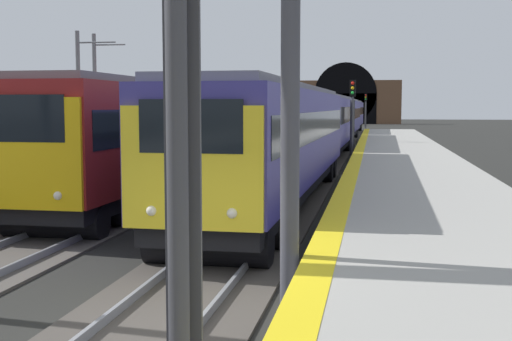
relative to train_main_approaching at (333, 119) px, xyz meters
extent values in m
plane|color=black|center=(-42.87, 0.00, -2.26)|extent=(320.00, 320.00, 0.00)
cube|color=#9E9B93|center=(-42.87, -4.53, -1.72)|extent=(112.00, 4.69, 1.09)
cube|color=yellow|center=(-42.87, -2.44, -1.16)|extent=(112.00, 0.50, 0.01)
cube|color=#423D38|center=(-42.87, 0.00, -2.23)|extent=(160.00, 3.00, 0.06)
cube|color=gray|center=(-42.87, 0.72, -2.13)|extent=(160.00, 0.07, 0.15)
cube|color=gray|center=(-42.87, -0.72, -2.13)|extent=(160.00, 0.07, 0.15)
cube|color=navy|center=(-30.22, 0.00, 0.11)|extent=(19.57, 3.19, 2.79)
cube|color=black|center=(-30.22, 0.00, 0.43)|extent=(18.79, 3.20, 0.87)
cube|color=slate|center=(-30.22, 0.00, 1.60)|extent=(18.98, 2.75, 0.20)
cube|color=black|center=(-30.22, 0.00, -1.47)|extent=(19.17, 2.84, 0.51)
cylinder|color=black|center=(-38.88, 0.15, -1.80)|extent=(0.97, 2.64, 0.93)
cylinder|color=black|center=(-37.08, 0.12, -1.80)|extent=(0.97, 2.64, 0.93)
cylinder|color=black|center=(-23.37, -0.12, -1.80)|extent=(0.97, 2.64, 0.93)
cylinder|color=black|center=(-21.57, -0.15, -1.80)|extent=(0.97, 2.64, 0.93)
cube|color=yellow|center=(-40.02, 0.17, -0.12)|extent=(0.17, 2.74, 2.34)
cube|color=black|center=(-40.07, 0.17, 0.67)|extent=(0.07, 2.00, 1.00)
sphere|color=#F2EACC|center=(-40.10, -0.62, -0.94)|extent=(0.20, 0.20, 0.20)
sphere|color=#F2EACC|center=(-40.07, 0.95, -0.94)|extent=(0.20, 0.20, 0.20)
cube|color=navy|center=(-10.07, 0.00, 0.11)|extent=(19.57, 3.19, 2.79)
cube|color=black|center=(-10.07, 0.00, 0.49)|extent=(18.79, 3.20, 0.98)
cube|color=slate|center=(-10.07, 0.00, 1.60)|extent=(18.98, 2.75, 0.20)
cube|color=black|center=(-10.07, 0.00, -1.47)|extent=(19.17, 2.84, 0.51)
cylinder|color=black|center=(-18.35, 0.14, -1.80)|extent=(0.97, 2.64, 0.93)
cylinder|color=black|center=(-16.55, 0.11, -1.80)|extent=(0.97, 2.64, 0.93)
cylinder|color=black|center=(-3.59, -0.11, -1.80)|extent=(0.97, 2.64, 0.93)
cylinder|color=black|center=(-1.79, -0.14, -1.80)|extent=(0.97, 2.64, 0.93)
cube|color=navy|center=(10.09, 0.00, 0.11)|extent=(19.57, 3.19, 2.79)
cube|color=black|center=(10.09, 0.00, 0.35)|extent=(18.79, 3.20, 0.92)
cube|color=slate|center=(10.09, 0.00, 1.60)|extent=(18.98, 2.75, 0.20)
cube|color=black|center=(10.09, 0.00, -1.47)|extent=(19.17, 2.84, 0.51)
cylinder|color=black|center=(1.27, 0.15, -1.80)|extent=(0.97, 2.64, 0.93)
cylinder|color=black|center=(3.07, 0.12, -1.80)|extent=(0.97, 2.64, 0.93)
cylinder|color=black|center=(17.10, -0.12, -1.80)|extent=(0.97, 2.64, 0.93)
cylinder|color=black|center=(18.90, -0.15, -1.80)|extent=(0.97, 2.64, 0.93)
cube|color=navy|center=(30.24, 0.00, 0.11)|extent=(19.57, 3.19, 2.79)
cube|color=black|center=(30.24, 0.00, 0.41)|extent=(18.79, 3.20, 0.90)
cube|color=slate|center=(30.24, 0.00, 1.60)|extent=(18.98, 2.75, 0.20)
cube|color=black|center=(30.24, 0.00, -1.47)|extent=(19.17, 2.84, 0.51)
cylinder|color=black|center=(21.85, 0.14, -1.80)|extent=(0.97, 2.64, 0.93)
cylinder|color=black|center=(23.65, 0.11, -1.80)|extent=(0.97, 2.64, 0.93)
cylinder|color=black|center=(36.83, -0.11, -1.80)|extent=(0.97, 2.64, 0.93)
cylinder|color=black|center=(38.63, -0.14, -1.80)|extent=(0.97, 2.64, 0.93)
cube|color=maroon|center=(-27.82, 4.52, 0.16)|extent=(20.31, 3.09, 2.99)
cube|color=black|center=(-27.82, 4.52, 0.47)|extent=(19.50, 3.11, 0.96)
cube|color=slate|center=(-27.82, 4.52, 1.76)|extent=(19.69, 2.65, 0.20)
cube|color=black|center=(-27.82, 4.52, -1.51)|extent=(19.90, 2.74, 0.49)
cylinder|color=black|center=(-36.75, 4.63, -1.82)|extent=(0.91, 2.63, 0.88)
cylinder|color=black|center=(-34.95, 4.61, -1.82)|extent=(0.91, 2.63, 0.88)
cylinder|color=black|center=(-20.68, 4.44, -1.82)|extent=(0.91, 2.63, 0.88)
cylinder|color=black|center=(-18.88, 4.42, -1.82)|extent=(0.91, 2.63, 0.88)
cube|color=#E5B20F|center=(-37.99, 4.64, -0.05)|extent=(0.15, 2.73, 2.57)
cube|color=black|center=(-38.04, 4.64, 0.76)|extent=(0.06, 1.99, 1.08)
sphere|color=#F2EACC|center=(-38.06, 3.86, -0.98)|extent=(0.20, 0.20, 0.20)
cube|color=maroon|center=(-6.90, 4.52, 0.16)|extent=(20.31, 3.09, 2.99)
cube|color=black|center=(-6.90, 4.52, 0.62)|extent=(19.50, 3.11, 0.89)
cube|color=slate|center=(-6.90, 4.52, 1.76)|extent=(19.69, 2.65, 0.20)
cube|color=black|center=(-6.90, 4.52, -1.51)|extent=(19.90, 2.74, 0.49)
cylinder|color=black|center=(-15.81, 4.63, -1.82)|extent=(0.91, 2.63, 0.88)
cylinder|color=black|center=(-14.01, 4.61, -1.82)|extent=(0.91, 2.63, 0.88)
cylinder|color=black|center=(0.21, 4.44, -1.82)|extent=(0.91, 2.63, 0.88)
cylinder|color=black|center=(2.01, 4.42, -1.82)|extent=(0.91, 2.63, 0.88)
cube|color=maroon|center=(14.01, 4.52, 0.16)|extent=(20.31, 3.09, 2.99)
cube|color=black|center=(14.01, 4.52, 0.56)|extent=(19.50, 3.11, 1.01)
cube|color=slate|center=(14.01, 4.52, 1.76)|extent=(19.69, 2.65, 0.20)
cube|color=black|center=(14.01, 4.52, -1.51)|extent=(19.90, 2.74, 0.49)
cylinder|color=black|center=(5.18, 4.63, -1.82)|extent=(0.91, 2.63, 0.88)
cylinder|color=black|center=(6.98, 4.61, -1.82)|extent=(0.91, 2.63, 0.88)
cylinder|color=black|center=(21.05, 4.44, -1.82)|extent=(0.91, 2.63, 0.88)
cylinder|color=black|center=(22.85, 4.42, -1.82)|extent=(0.91, 2.63, 0.88)
cube|color=black|center=(-6.90, 4.52, 2.31)|extent=(1.32, 1.72, 0.90)
cylinder|color=#38383D|center=(-47.35, -1.78, 0.12)|extent=(0.16, 0.16, 4.76)
cube|color=#38383D|center=(-47.21, -1.78, 0.12)|extent=(0.04, 0.28, 4.28)
cylinder|color=#4C4C54|center=(-9.70, -1.78, -0.33)|extent=(0.16, 0.16, 3.87)
cube|color=black|center=(-9.70, -1.78, 2.13)|extent=(0.20, 0.38, 1.05)
cube|color=#4C4C54|center=(-9.56, -1.78, -0.33)|extent=(0.04, 0.28, 3.48)
sphere|color=red|center=(-9.83, -1.78, 2.46)|extent=(0.20, 0.20, 0.20)
sphere|color=yellow|center=(-9.83, -1.78, 2.16)|extent=(0.20, 0.20, 0.20)
sphere|color=green|center=(-9.83, -1.78, 1.86)|extent=(0.20, 0.20, 0.20)
cylinder|color=#38383D|center=(48.12, -1.78, -0.24)|extent=(0.16, 0.16, 4.04)
cube|color=black|center=(48.12, -1.78, 2.31)|extent=(0.20, 0.38, 1.05)
cube|color=#38383D|center=(48.26, -1.78, -0.24)|extent=(0.04, 0.28, 3.64)
sphere|color=red|center=(47.99, -1.78, 2.63)|extent=(0.20, 0.20, 0.20)
sphere|color=yellow|center=(47.99, -1.78, 2.33)|extent=(0.20, 0.20, 0.20)
sphere|color=green|center=(47.99, -1.78, 2.03)|extent=(0.20, 0.20, 0.20)
cylinder|color=#3F3F47|center=(-42.41, -1.99, 1.47)|extent=(0.28, 0.28, 7.47)
cube|color=brown|center=(73.55, 2.26, 1.75)|extent=(2.57, 20.28, 8.02)
cube|color=black|center=(72.21, 2.26, 0.54)|extent=(0.12, 11.36, 5.61)
cylinder|color=black|center=(72.21, 2.26, 3.35)|extent=(0.12, 11.36, 11.36)
cylinder|color=#595B60|center=(-19.79, 11.80, 1.29)|extent=(0.22, 0.22, 7.11)
cylinder|color=#595B60|center=(-19.79, 10.78, 4.25)|extent=(0.08, 2.04, 0.08)
cylinder|color=#595B60|center=(-17.75, 11.80, 1.33)|extent=(0.22, 0.22, 7.18)
cylinder|color=#595B60|center=(-17.75, 10.92, 4.31)|extent=(0.08, 1.77, 0.08)
camera|label=1|loc=(-52.00, -3.20, 1.04)|focal=46.75mm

